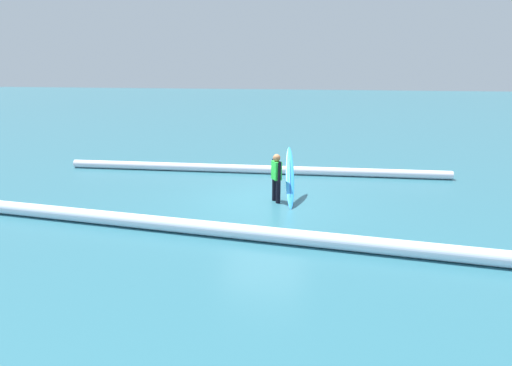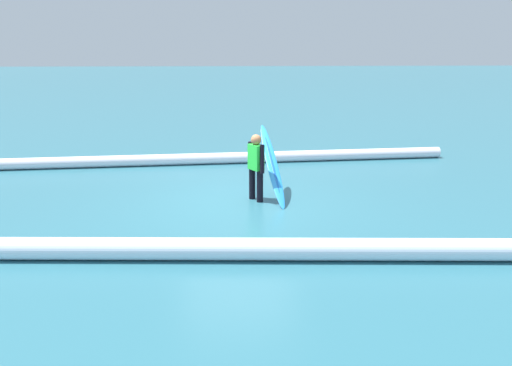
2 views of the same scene
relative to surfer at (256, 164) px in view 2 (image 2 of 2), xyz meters
The scene contains 5 objects.
ground_plane 0.90m from the surfer, ahead, with size 150.05×150.05×0.00m, color #2B6676.
surfer is the anchor object (origin of this frame).
surfboard 0.44m from the surfer, 147.15° to the right, with size 0.57×1.87×1.50m.
wave_crest_foreground 3.82m from the surfer, 66.72° to the right, with size 0.31×0.31×14.40m, color white.
wave_crest_midground 4.21m from the surfer, 128.64° to the left, with size 0.35×0.35×20.24m, color white.
Camera 2 is at (0.18, 10.22, 3.21)m, focal length 34.56 mm.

